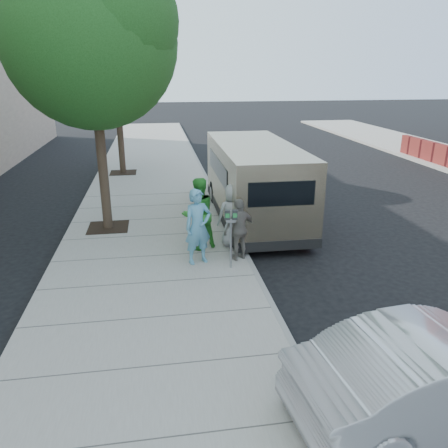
# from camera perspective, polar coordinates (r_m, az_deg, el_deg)

# --- Properties ---
(ground) EXTENTS (120.00, 120.00, 0.00)m
(ground) POSITION_cam_1_polar(r_m,az_deg,el_deg) (11.51, -4.41, -4.53)
(ground) COLOR black
(ground) RESTS_ON ground
(sidewalk) EXTENTS (5.00, 60.00, 0.15)m
(sidewalk) POSITION_cam_1_polar(r_m,az_deg,el_deg) (11.46, -9.42, -4.46)
(sidewalk) COLOR gray
(sidewalk) RESTS_ON ground
(curb_face) EXTENTS (0.12, 60.00, 0.16)m
(curb_face) POSITION_cam_1_polar(r_m,az_deg,el_deg) (11.67, 2.66, -3.76)
(curb_face) COLOR gray
(curb_face) RESTS_ON ground
(tree_near) EXTENTS (4.62, 4.60, 7.53)m
(tree_near) POSITION_cam_1_polar(r_m,az_deg,el_deg) (13.01, -16.84, 22.56)
(tree_near) COLOR black
(tree_near) RESTS_ON sidewalk
(tree_far) EXTENTS (3.92, 3.80, 6.49)m
(tree_far) POSITION_cam_1_polar(r_m,az_deg,el_deg) (20.55, -13.93, 19.52)
(tree_far) COLOR black
(tree_far) RESTS_ON sidewalk
(parking_meter) EXTENTS (0.31, 0.13, 1.46)m
(parking_meter) POSITION_cam_1_polar(r_m,az_deg,el_deg) (10.24, 0.92, -0.33)
(parking_meter) COLOR gray
(parking_meter) RESTS_ON sidewalk
(van) EXTENTS (2.34, 6.80, 2.51)m
(van) POSITION_cam_1_polar(r_m,az_deg,el_deg) (14.07, 3.90, 5.68)
(van) COLOR tan
(van) RESTS_ON ground
(sedan) EXTENTS (4.47, 1.99, 1.43)m
(sedan) POSITION_cam_1_polar(r_m,az_deg,el_deg) (7.02, 26.70, -17.22)
(sedan) COLOR #BBBCC3
(sedan) RESTS_ON ground
(person_officer) EXTENTS (0.79, 0.64, 1.87)m
(person_officer) POSITION_cam_1_polar(r_m,az_deg,el_deg) (10.60, -3.42, -0.35)
(person_officer) COLOR #599EBE
(person_officer) RESTS_ON sidewalk
(person_green_shirt) EXTENTS (1.16, 1.06, 1.92)m
(person_green_shirt) POSITION_cam_1_polar(r_m,az_deg,el_deg) (11.46, -3.37, 1.33)
(person_green_shirt) COLOR green
(person_green_shirt) RESTS_ON sidewalk
(person_gray_shirt) EXTENTS (0.86, 0.58, 1.72)m
(person_gray_shirt) POSITION_cam_1_polar(r_m,az_deg,el_deg) (11.67, 1.18, 1.17)
(person_gray_shirt) COLOR #ABABAE
(person_gray_shirt) RESTS_ON sidewalk
(person_striped_polo) EXTENTS (1.00, 0.76, 1.57)m
(person_striped_polo) POSITION_cam_1_polar(r_m,az_deg,el_deg) (10.84, 2.03, -0.71)
(person_striped_polo) COLOR slate
(person_striped_polo) RESTS_ON sidewalk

